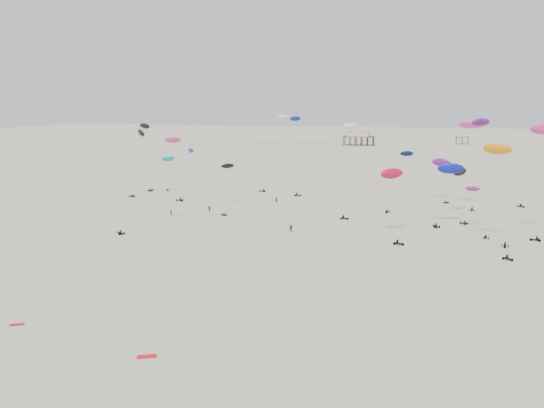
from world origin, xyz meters
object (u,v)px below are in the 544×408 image
(rig_9, at_px, (174,153))
(pavilion_small, at_px, (462,139))
(pavilion_main, at_px, (359,139))
(rig_0, at_px, (488,157))
(rig_4, at_px, (544,144))
(spectator_0, at_px, (171,215))

(rig_9, bearing_deg, pavilion_small, -24.46)
(pavilion_main, height_order, rig_0, rig_0)
(pavilion_main, bearing_deg, rig_9, -98.09)
(rig_4, bearing_deg, rig_9, -25.70)
(rig_9, bearing_deg, spectator_0, -159.48)
(pavilion_small, relative_size, rig_4, 0.39)
(rig_4, bearing_deg, rig_0, 32.98)
(pavilion_small, xyz_separation_m, spectator_0, (-90.73, -278.72, -3.49))
(rig_9, relative_size, spectator_0, 9.96)
(rig_9, bearing_deg, pavilion_main, -10.65)
(pavilion_main, relative_size, spectator_0, 10.83)
(rig_4, height_order, rig_9, rig_4)
(pavilion_small, distance_m, rig_0, 285.24)
(pavilion_small, xyz_separation_m, rig_0, (-16.14, -284.42, 14.26))
(pavilion_main, bearing_deg, spectator_0, -94.76)
(spectator_0, bearing_deg, rig_4, -125.69)
(rig_9, xyz_separation_m, spectator_0, (10.96, -25.72, -13.61))
(pavilion_main, distance_m, spectator_0, 249.61)
(pavilion_small, height_order, rig_9, rig_9)
(pavilion_small, bearing_deg, spectator_0, -108.03)
(pavilion_main, xyz_separation_m, rig_9, (-31.69, -223.00, 9.39))
(spectator_0, bearing_deg, rig_0, -153.15)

